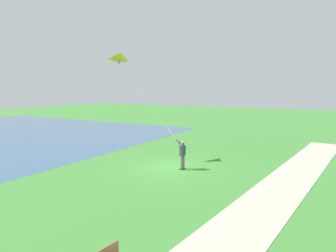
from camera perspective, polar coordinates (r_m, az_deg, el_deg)
ground_plane at (r=18.96m, az=0.29°, el=-7.85°), size 120.00×120.00×0.00m
walkway_path at (r=15.01m, az=19.47°, el=-12.34°), size 5.68×32.08×0.02m
person_kite_flyer at (r=18.32m, az=2.73°, el=-5.03°), size 0.62×0.52×1.83m
flying_kite at (r=20.51m, az=-8.93°, el=12.39°), size 4.69×1.26×5.45m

